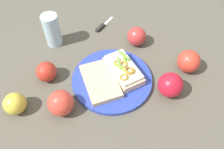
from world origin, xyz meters
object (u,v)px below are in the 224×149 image
object	(u,v)px
plate	(112,79)
bread_slice_side	(100,81)
apple_2	(15,104)
apple_5	(189,61)
apple_3	(137,36)
drinking_glass	(52,30)
knife	(102,26)
apple_1	(46,72)
sandwich	(123,70)
apple_0	(170,85)
apple_4	(61,103)

from	to	relation	value
plate	bread_slice_side	distance (m)	0.05
apple_2	apple_5	xyz separation A→B (m)	(-0.58, -0.11, 0.01)
apple_3	drinking_glass	world-z (taller)	drinking_glass
knife	drinking_glass	bearing A→B (deg)	151.18
knife	apple_5	bearing A→B (deg)	-93.12
bread_slice_side	apple_1	world-z (taller)	apple_1
sandwich	apple_1	distance (m)	0.26
sandwich	drinking_glass	distance (m)	0.31
apple_5	knife	size ratio (longest dim) A/B	0.81
plate	bread_slice_side	world-z (taller)	bread_slice_side
apple_0	apple_3	size ratio (longest dim) A/B	1.12
apple_1	apple_2	bearing A→B (deg)	53.56
apple_2	apple_0	bearing A→B (deg)	-177.85
apple_0	apple_5	distance (m)	0.13
apple_1	plate	bearing A→B (deg)	171.35
apple_3	apple_4	size ratio (longest dim) A/B	0.90
apple_1	drinking_glass	world-z (taller)	drinking_glass
apple_0	apple_2	bearing A→B (deg)	2.15
sandwich	apple_4	bearing A→B (deg)	-83.29
bread_slice_side	apple_0	size ratio (longest dim) A/B	2.01
apple_5	drinking_glass	bearing A→B (deg)	-20.88
drinking_glass	apple_3	bearing A→B (deg)	173.73
plate	knife	bearing A→B (deg)	-87.55
bread_slice_side	apple_0	bearing A→B (deg)	63.52
sandwich	apple_1	bearing A→B (deg)	-116.23
sandwich	apple_1	size ratio (longest dim) A/B	2.48
apple_5	knife	distance (m)	0.39
plate	apple_0	bearing A→B (deg)	160.25
sandwich	apple_2	bearing A→B (deg)	-96.41
knife	apple_1	bearing A→B (deg)	-179.91
sandwich	drinking_glass	xyz separation A→B (m)	(0.25, -0.19, 0.03)
bread_slice_side	apple_4	world-z (taller)	apple_4
apple_1	knife	xyz separation A→B (m)	(-0.21, -0.25, -0.03)
apple_4	drinking_glass	size ratio (longest dim) A/B	0.63
sandwich	apple_1	xyz separation A→B (m)	(0.26, -0.02, -0.00)
plate	drinking_glass	world-z (taller)	drinking_glass
apple_4	knife	bearing A→B (deg)	-111.65
sandwich	apple_2	xyz separation A→B (m)	(0.35, 0.10, -0.00)
drinking_glass	knife	bearing A→B (deg)	-158.18
drinking_glass	knife	world-z (taller)	drinking_glass
bread_slice_side	drinking_glass	xyz separation A→B (m)	(0.17, -0.23, 0.04)
apple_4	drinking_glass	bearing A→B (deg)	-82.51
apple_1	bread_slice_side	bearing A→B (deg)	164.34
sandwich	apple_4	distance (m)	0.24
apple_0	apple_1	distance (m)	0.41
knife	bread_slice_side	bearing A→B (deg)	-145.96
apple_2	sandwich	bearing A→B (deg)	-163.94
drinking_glass	sandwich	bearing A→B (deg)	141.93
apple_3	knife	distance (m)	0.17
sandwich	knife	size ratio (longest dim) A/B	1.76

